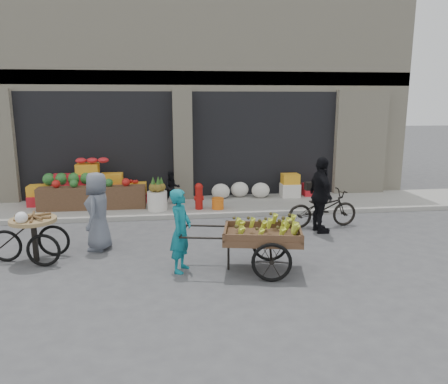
{
  "coord_description": "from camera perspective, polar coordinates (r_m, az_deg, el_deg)",
  "views": [
    {
      "loc": [
        -0.45,
        -7.77,
        3.0
      ],
      "look_at": [
        0.7,
        1.07,
        1.1
      ],
      "focal_mm": 35.0,
      "sensor_mm": 36.0,
      "label": 1
    }
  ],
  "objects": [
    {
      "name": "building",
      "position": [
        15.81,
        -5.94,
        13.31
      ],
      "size": [
        14.0,
        6.45,
        7.0
      ],
      "color": "beige",
      "rests_on": "ground"
    },
    {
      "name": "tricycle_cart",
      "position": [
        8.91,
        -23.6,
        -4.86
      ],
      "size": [
        1.44,
        0.91,
        0.95
      ],
      "rotation": [
        0.0,
        0.0,
        -0.08
      ],
      "color": "#9E7F51",
      "rests_on": "ground"
    },
    {
      "name": "ground",
      "position": [
        8.34,
        -3.88,
        -9.07
      ],
      "size": [
        80.0,
        80.0,
        0.0
      ],
      "primitive_type": "plane",
      "color": "#424244",
      "rests_on": "ground"
    },
    {
      "name": "sidewalk",
      "position": [
        12.23,
        -5.1,
        -1.92
      ],
      "size": [
        18.0,
        2.2,
        0.12
      ],
      "primitive_type": "cube",
      "color": "gray",
      "rests_on": "ground"
    },
    {
      "name": "banana_cart",
      "position": [
        7.71,
        4.68,
        -5.34
      ],
      "size": [
        2.44,
        1.36,
        0.96
      ],
      "rotation": [
        0.0,
        0.0,
        -0.2
      ],
      "color": "brown",
      "rests_on": "ground"
    },
    {
      "name": "right_bay_goods",
      "position": [
        13.1,
        6.26,
        0.55
      ],
      "size": [
        3.35,
        0.6,
        0.7
      ],
      "color": "silver",
      "rests_on": "sidewalk"
    },
    {
      "name": "cyclist",
      "position": [
        10.12,
        12.53,
        -0.41
      ],
      "size": [
        0.5,
        1.04,
        1.73
      ],
      "primitive_type": "imported",
      "rotation": [
        0.0,
        0.0,
        1.64
      ],
      "color": "black",
      "rests_on": "ground"
    },
    {
      "name": "fire_hydrant",
      "position": [
        11.62,
        -3.3,
        -0.4
      ],
      "size": [
        0.22,
        0.22,
        0.71
      ],
      "color": "#A5140F",
      "rests_on": "sidewalk"
    },
    {
      "name": "bicycle",
      "position": [
        10.65,
        12.72,
        -2.11
      ],
      "size": [
        1.75,
        0.72,
        0.9
      ],
      "primitive_type": "imported",
      "rotation": [
        0.0,
        0.0,
        1.64
      ],
      "color": "black",
      "rests_on": "ground"
    },
    {
      "name": "fruit_display",
      "position": [
        12.53,
        -16.62,
        0.82
      ],
      "size": [
        3.1,
        1.12,
        1.24
      ],
      "color": "red",
      "rests_on": "sidewalk"
    },
    {
      "name": "vendor_grey",
      "position": [
        9.12,
        -16.14,
        -2.44
      ],
      "size": [
        0.63,
        0.85,
        1.59
      ],
      "primitive_type": "imported",
      "rotation": [
        0.0,
        0.0,
        -1.74
      ],
      "color": "slate",
      "rests_on": "ground"
    },
    {
      "name": "pineapple_bin",
      "position": [
        11.67,
        -8.7,
        -1.13
      ],
      "size": [
        0.52,
        0.52,
        0.5
      ],
      "primitive_type": "cylinder",
      "color": "silver",
      "rests_on": "sidewalk"
    },
    {
      "name": "vendor_woman",
      "position": [
        7.71,
        -5.68,
        -5.05
      ],
      "size": [
        0.53,
        0.64,
        1.48
      ],
      "primitive_type": "imported",
      "rotation": [
        0.0,
        0.0,
        1.18
      ],
      "color": "#10707F",
      "rests_on": "ground"
    },
    {
      "name": "orange_bucket",
      "position": [
        11.67,
        -0.81,
        -1.5
      ],
      "size": [
        0.32,
        0.32,
        0.3
      ],
      "primitive_type": "cylinder",
      "color": "orange",
      "rests_on": "sidewalk"
    },
    {
      "name": "seated_person",
      "position": [
        12.21,
        -6.8,
        0.54
      ],
      "size": [
        0.51,
        0.43,
        0.93
      ],
      "primitive_type": "imported",
      "rotation": [
        0.0,
        0.0,
        0.17
      ],
      "color": "black",
      "rests_on": "sidewalk"
    }
  ]
}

